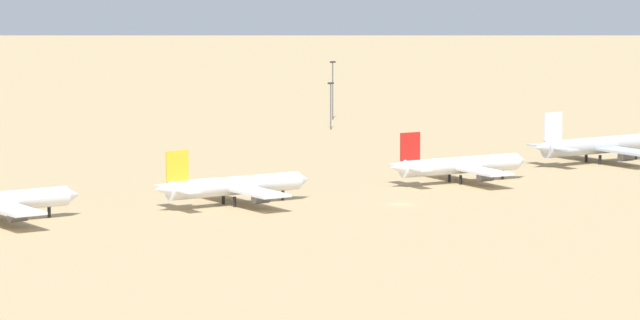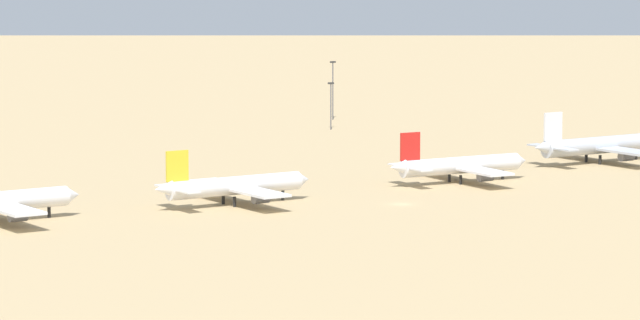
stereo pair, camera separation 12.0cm
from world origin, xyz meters
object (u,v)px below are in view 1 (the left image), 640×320
Objects in this scene: light_pole_west at (333,86)px; light_pole_mid at (331,102)px; parked_jet_red_4 at (459,165)px; parked_jet_white_5 at (597,146)px; parked_jet_yellow_3 at (233,186)px.

light_pole_west is 28.14m from light_pole_mid.
parked_jet_red_4 is 0.92× the size of parked_jet_white_5.
light_pole_west reaches higher than parked_jet_red_4.
light_pole_mid is (-15.81, -23.18, -2.10)m from light_pole_west.
parked_jet_yellow_3 is at bearing -174.57° from parked_jet_red_4.
parked_jet_white_5 is 121.40m from light_pole_west.
parked_jet_red_4 is at bearing 1.30° from parked_jet_yellow_3.
parked_jet_red_4 is at bearing -168.93° from parked_jet_white_5.
light_pole_mid is (36.84, 108.10, 4.00)m from parked_jet_red_4.
light_pole_west reaches higher than light_pole_mid.
light_pole_west is at bearing 49.80° from parked_jet_yellow_3.
parked_jet_red_4 is at bearing -111.86° from light_pole_west.
parked_jet_white_5 reaches higher than parked_jet_red_4.
parked_jet_white_5 is at bearing 15.35° from parked_jet_red_4.
parked_jet_yellow_3 reaches higher than parked_jet_red_4.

